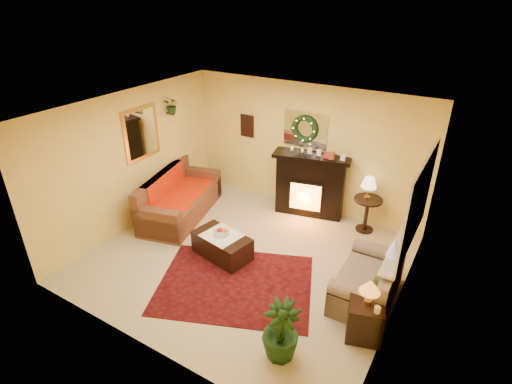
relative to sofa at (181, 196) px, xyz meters
The scene contains 31 objects.
floor 2.06m from the sofa, 17.19° to the right, with size 5.00×5.00×0.00m, color beige.
ceiling 2.96m from the sofa, 17.19° to the right, with size 5.00×5.00×0.00m, color white.
wall_back 2.68m from the sofa, 40.76° to the left, with size 5.00×5.00×0.00m, color #EFD88C.
wall_front 3.54m from the sofa, 55.96° to the right, with size 5.00×5.00×0.00m, color #EFD88C.
wall_left 1.20m from the sofa, 134.26° to the right, with size 4.50×4.50×0.00m, color #EFD88C.
wall_right 4.54m from the sofa, ahead, with size 4.50×4.50×0.00m, color #EFD88C.
area_rug 2.50m from the sofa, 30.13° to the right, with size 2.37×1.78×0.01m, color #5D120D.
sofa is the anchor object (origin of this frame).
red_throw 0.14m from the sofa, 124.99° to the left, with size 0.87×1.42×0.02m, color red.
fireplace 2.63m from the sofa, 33.44° to the left, with size 1.34×0.42×1.23m, color #352114.
poinsettia 3.02m from the sofa, 30.17° to the left, with size 0.20×0.20×0.20m, color #B01722.
mantel_candle_a 2.41m from the sofa, 38.93° to the left, with size 0.06×0.06×0.19m, color white.
mantel_candle_b 2.58m from the sofa, 36.40° to the left, with size 0.06×0.06×0.17m, color white.
mantel_mirror 2.82m from the sofa, 40.42° to the left, with size 0.92×0.02×0.72m, color white.
wreath 2.81m from the sofa, 39.72° to the left, with size 0.55×0.55×0.11m, color #194719.
wall_art 2.06m from the sofa, 70.76° to the left, with size 0.32×0.03×0.48m, color #381E11.
gold_mirror 1.46m from the sofa, 152.24° to the right, with size 0.03×0.84×1.00m, color gold.
hanging_plant 1.66m from the sofa, 132.58° to the left, with size 0.33×0.28×0.36m, color #194719.
loveseat 4.01m from the sofa, ahead, with size 0.80×1.37×0.80m, color #A49C8A.
window_frame 4.55m from the sofa, ahead, with size 0.03×1.86×1.36m, color white.
window_glass 4.53m from the sofa, ahead, with size 0.02×1.70×1.22m, color black.
window_sill 4.32m from the sofa, ahead, with size 0.22×1.86×0.04m, color white.
mini_tree 4.34m from the sofa, ahead, with size 0.19×0.19×0.28m, color silver.
sill_plant 4.44m from the sofa, ahead, with size 0.28×0.23×0.51m, color #173E13.
side_table_round 3.66m from the sofa, 22.03° to the left, with size 0.53×0.53×0.68m, color #482E1E.
lamp_cream 3.66m from the sofa, 22.01° to the left, with size 0.29×0.29×0.44m, color beige.
end_table_square 4.36m from the sofa, 16.14° to the right, with size 0.45×0.45×0.56m, color #563017.
lamp_tiffany 4.36m from the sofa, 16.06° to the right, with size 0.27×0.27×0.40m, color #F38642.
coffee_table 1.70m from the sofa, 25.32° to the right, with size 1.00×0.55×0.42m, color #522A17.
fruit_bowl 1.66m from the sofa, 24.92° to the right, with size 0.28×0.28×0.06m, color beige.
floor_palm 3.97m from the sofa, 31.58° to the right, with size 1.42×1.42×2.54m, color #275F25.
Camera 1 is at (3.04, -4.71, 4.20)m, focal length 28.00 mm.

